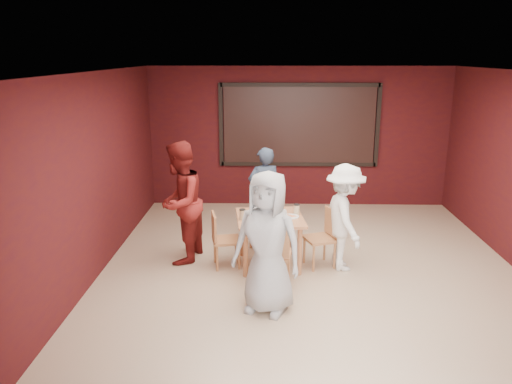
{
  "coord_description": "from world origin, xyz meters",
  "views": [
    {
      "loc": [
        -0.61,
        -6.48,
        3.03
      ],
      "look_at": [
        -0.78,
        0.38,
        1.12
      ],
      "focal_mm": 35.0,
      "sensor_mm": 36.0,
      "label": 1
    }
  ],
  "objects_px": {
    "diner_left": "(180,203)",
    "diner_right": "(345,218)",
    "dining_table": "(270,223)",
    "chair_left": "(222,237)",
    "diner_back": "(264,192)",
    "diner_front": "(267,243)",
    "chair_right": "(324,234)",
    "chair_back": "(266,215)",
    "chair_front": "(274,252)"
  },
  "relations": [
    {
      "from": "diner_back",
      "to": "diner_right",
      "type": "distance_m",
      "value": 1.76
    },
    {
      "from": "chair_left",
      "to": "diner_back",
      "type": "height_order",
      "value": "diner_back"
    },
    {
      "from": "diner_front",
      "to": "diner_right",
      "type": "distance_m",
      "value": 1.67
    },
    {
      "from": "diner_left",
      "to": "diner_right",
      "type": "height_order",
      "value": "diner_left"
    },
    {
      "from": "diner_left",
      "to": "diner_right",
      "type": "xyz_separation_m",
      "value": [
        2.39,
        -0.23,
        -0.14
      ]
    },
    {
      "from": "chair_front",
      "to": "chair_back",
      "type": "relative_size",
      "value": 1.02
    },
    {
      "from": "chair_back",
      "to": "chair_left",
      "type": "xyz_separation_m",
      "value": [
        -0.64,
        -0.91,
        -0.04
      ]
    },
    {
      "from": "chair_left",
      "to": "diner_right",
      "type": "distance_m",
      "value": 1.79
    },
    {
      "from": "chair_right",
      "to": "diner_front",
      "type": "xyz_separation_m",
      "value": [
        -0.83,
        -1.35,
        0.39
      ]
    },
    {
      "from": "chair_left",
      "to": "diner_front",
      "type": "xyz_separation_m",
      "value": [
        0.67,
        -1.27,
        0.41
      ]
    },
    {
      "from": "chair_left",
      "to": "diner_left",
      "type": "relative_size",
      "value": 0.45
    },
    {
      "from": "chair_right",
      "to": "diner_left",
      "type": "xyz_separation_m",
      "value": [
        -2.13,
        0.13,
        0.43
      ]
    },
    {
      "from": "chair_left",
      "to": "diner_left",
      "type": "distance_m",
      "value": 0.8
    },
    {
      "from": "chair_front",
      "to": "diner_back",
      "type": "xyz_separation_m",
      "value": [
        -0.14,
        2.0,
        0.26
      ]
    },
    {
      "from": "diner_front",
      "to": "diner_left",
      "type": "relative_size",
      "value": 0.96
    },
    {
      "from": "chair_front",
      "to": "diner_right",
      "type": "distance_m",
      "value": 1.24
    },
    {
      "from": "chair_right",
      "to": "diner_back",
      "type": "bearing_deg",
      "value": 125.73
    },
    {
      "from": "diner_right",
      "to": "chair_left",
      "type": "bearing_deg",
      "value": 79.64
    },
    {
      "from": "diner_left",
      "to": "diner_right",
      "type": "distance_m",
      "value": 2.41
    },
    {
      "from": "diner_back",
      "to": "chair_back",
      "type": "bearing_deg",
      "value": 78.5
    },
    {
      "from": "chair_left",
      "to": "diner_right",
      "type": "bearing_deg",
      "value": -0.27
    },
    {
      "from": "diner_left",
      "to": "diner_right",
      "type": "relative_size",
      "value": 1.18
    },
    {
      "from": "chair_front",
      "to": "chair_right",
      "type": "distance_m",
      "value": 1.07
    },
    {
      "from": "dining_table",
      "to": "diner_right",
      "type": "xyz_separation_m",
      "value": [
        1.07,
        -0.09,
        0.11
      ]
    },
    {
      "from": "chair_front",
      "to": "chair_left",
      "type": "distance_m",
      "value": 1.01
    },
    {
      "from": "diner_back",
      "to": "diner_front",
      "type": "bearing_deg",
      "value": 75.2
    },
    {
      "from": "diner_right",
      "to": "chair_front",
      "type": "bearing_deg",
      "value": 113.31
    },
    {
      "from": "chair_right",
      "to": "diner_right",
      "type": "bearing_deg",
      "value": -19.2
    },
    {
      "from": "chair_front",
      "to": "chair_back",
      "type": "xyz_separation_m",
      "value": [
        -0.11,
        1.58,
        -0.01
      ]
    },
    {
      "from": "diner_back",
      "to": "dining_table",
      "type": "bearing_deg",
      "value": 78.08
    },
    {
      "from": "chair_back",
      "to": "diner_back",
      "type": "relative_size",
      "value": 0.58
    },
    {
      "from": "dining_table",
      "to": "chair_back",
      "type": "bearing_deg",
      "value": 93.97
    },
    {
      "from": "chair_right",
      "to": "diner_back",
      "type": "height_order",
      "value": "diner_back"
    },
    {
      "from": "chair_left",
      "to": "chair_right",
      "type": "relative_size",
      "value": 0.96
    },
    {
      "from": "chair_back",
      "to": "diner_left",
      "type": "height_order",
      "value": "diner_left"
    },
    {
      "from": "chair_front",
      "to": "chair_left",
      "type": "relative_size",
      "value": 1.11
    },
    {
      "from": "chair_right",
      "to": "diner_back",
      "type": "relative_size",
      "value": 0.55
    },
    {
      "from": "chair_right",
      "to": "diner_right",
      "type": "distance_m",
      "value": 0.41
    },
    {
      "from": "chair_front",
      "to": "diner_front",
      "type": "bearing_deg",
      "value": -98.03
    },
    {
      "from": "chair_left",
      "to": "chair_front",
      "type": "bearing_deg",
      "value": -42.18
    },
    {
      "from": "dining_table",
      "to": "chair_left",
      "type": "relative_size",
      "value": 1.28
    },
    {
      "from": "diner_front",
      "to": "diner_back",
      "type": "relative_size",
      "value": 1.13
    },
    {
      "from": "diner_back",
      "to": "chair_left",
      "type": "bearing_deg",
      "value": 49.27
    },
    {
      "from": "chair_back",
      "to": "chair_left",
      "type": "height_order",
      "value": "chair_back"
    },
    {
      "from": "dining_table",
      "to": "diner_right",
      "type": "bearing_deg",
      "value": -4.58
    },
    {
      "from": "chair_front",
      "to": "diner_left",
      "type": "relative_size",
      "value": 0.5
    },
    {
      "from": "chair_left",
      "to": "diner_left",
      "type": "height_order",
      "value": "diner_left"
    },
    {
      "from": "chair_front",
      "to": "diner_right",
      "type": "bearing_deg",
      "value": 33.4
    },
    {
      "from": "dining_table",
      "to": "diner_left",
      "type": "xyz_separation_m",
      "value": [
        -1.33,
        0.14,
        0.25
      ]
    },
    {
      "from": "dining_table",
      "to": "diner_right",
      "type": "height_order",
      "value": "diner_right"
    }
  ]
}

